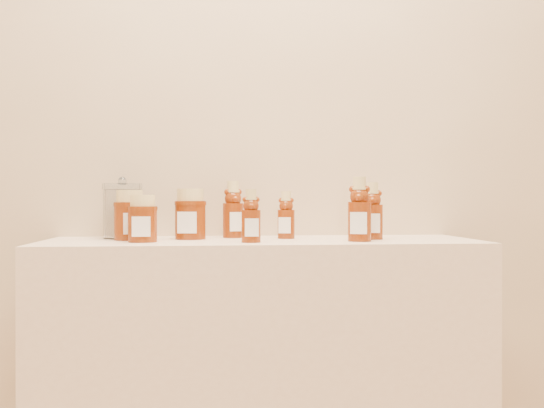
{
  "coord_description": "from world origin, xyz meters",
  "views": [
    {
      "loc": [
        -0.14,
        -0.13,
        1.01
      ],
      "look_at": [
        0.03,
        1.52,
        1.0
      ],
      "focal_mm": 40.0,
      "sensor_mm": 36.0,
      "label": 1
    }
  ],
  "objects_px": {
    "display_table": "(262,401)",
    "honey_jar_left": "(130,215)",
    "bear_bottle_back_left": "(233,206)",
    "glass_canister": "(122,209)",
    "bear_bottle_front_left": "(251,212)"
  },
  "relations": [
    {
      "from": "bear_bottle_front_left",
      "to": "display_table",
      "type": "bearing_deg",
      "value": 69.47
    },
    {
      "from": "display_table",
      "to": "honey_jar_left",
      "type": "xyz_separation_m",
      "value": [
        -0.37,
        0.03,
        0.52
      ]
    },
    {
      "from": "display_table",
      "to": "bear_bottle_front_left",
      "type": "xyz_separation_m",
      "value": [
        -0.04,
        -0.1,
        0.53
      ]
    },
    {
      "from": "display_table",
      "to": "honey_jar_left",
      "type": "distance_m",
      "value": 0.64
    },
    {
      "from": "display_table",
      "to": "glass_canister",
      "type": "bearing_deg",
      "value": 165.34
    },
    {
      "from": "display_table",
      "to": "glass_canister",
      "type": "xyz_separation_m",
      "value": [
        -0.4,
        0.1,
        0.54
      ]
    },
    {
      "from": "display_table",
      "to": "glass_canister",
      "type": "distance_m",
      "value": 0.67
    },
    {
      "from": "bear_bottle_back_left",
      "to": "glass_canister",
      "type": "height_order",
      "value": "bear_bottle_back_left"
    },
    {
      "from": "bear_bottle_back_left",
      "to": "honey_jar_left",
      "type": "distance_m",
      "value": 0.3
    },
    {
      "from": "bear_bottle_back_left",
      "to": "bear_bottle_front_left",
      "type": "bearing_deg",
      "value": -97.74
    },
    {
      "from": "bear_bottle_front_left",
      "to": "honey_jar_left",
      "type": "height_order",
      "value": "bear_bottle_front_left"
    },
    {
      "from": "display_table",
      "to": "honey_jar_left",
      "type": "height_order",
      "value": "honey_jar_left"
    },
    {
      "from": "bear_bottle_back_left",
      "to": "honey_jar_left",
      "type": "bearing_deg",
      "value": 176.06
    },
    {
      "from": "bear_bottle_front_left",
      "to": "honey_jar_left",
      "type": "distance_m",
      "value": 0.35
    },
    {
      "from": "honey_jar_left",
      "to": "display_table",
      "type": "bearing_deg",
      "value": -24.59
    }
  ]
}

